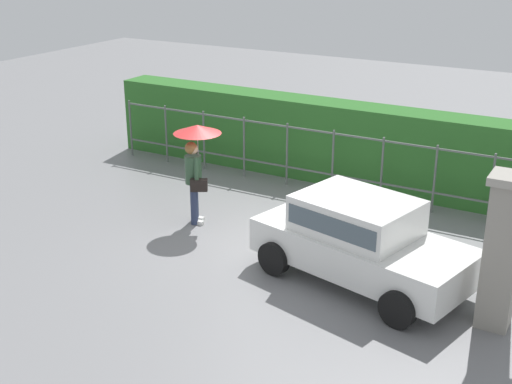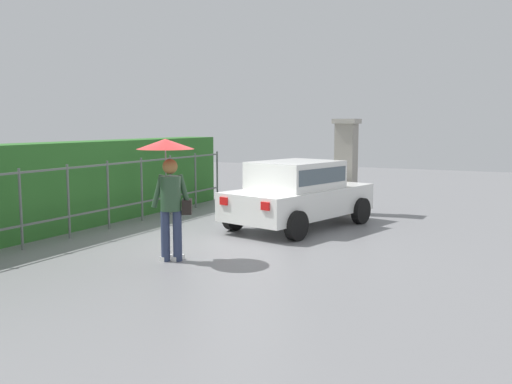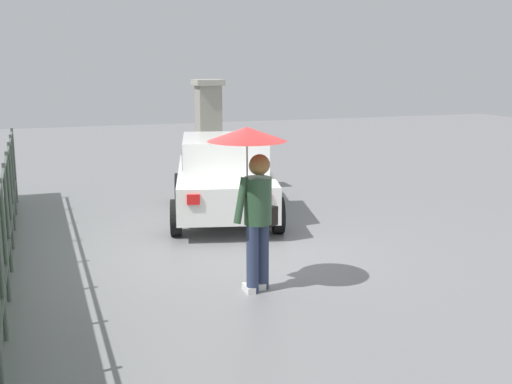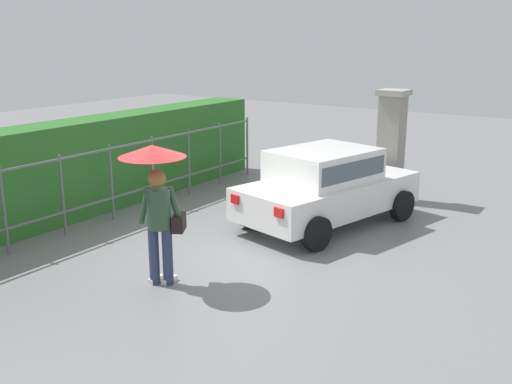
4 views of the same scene
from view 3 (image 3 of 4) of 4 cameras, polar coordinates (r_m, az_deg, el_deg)
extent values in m
plane|color=slate|center=(9.61, -2.44, -5.62)|extent=(40.00, 40.00, 0.00)
cube|color=white|center=(11.87, -2.83, 0.59)|extent=(3.98, 2.47, 0.60)
cube|color=white|center=(11.63, -2.83, 3.35)|extent=(2.19, 1.85, 0.60)
cube|color=#4C5B66|center=(11.62, -2.83, 3.45)|extent=(2.04, 1.83, 0.33)
cylinder|color=black|center=(13.15, -6.72, 0.36)|extent=(0.63, 0.32, 0.60)
cylinder|color=black|center=(13.21, 0.58, 0.49)|extent=(0.63, 0.32, 0.60)
cylinder|color=black|center=(10.71, -7.02, -2.23)|extent=(0.63, 0.32, 0.60)
cylinder|color=black|center=(10.79, 1.94, -2.05)|extent=(0.63, 0.32, 0.60)
cube|color=red|center=(10.01, -5.51, -0.65)|extent=(0.11, 0.21, 0.16)
cube|color=red|center=(10.07, 0.76, -0.53)|extent=(0.11, 0.21, 0.16)
cylinder|color=#2D3856|center=(8.01, -0.31, -5.93)|extent=(0.15, 0.15, 0.86)
cylinder|color=#2D3856|center=(8.16, 0.60, -5.61)|extent=(0.15, 0.15, 0.86)
cube|color=white|center=(8.18, -0.63, -8.45)|extent=(0.26, 0.10, 0.08)
cube|color=white|center=(8.32, 0.28, -8.09)|extent=(0.26, 0.10, 0.08)
cylinder|color=#2D4C33|center=(7.90, 0.15, -0.78)|extent=(0.34, 0.34, 0.58)
sphere|color=#DBAD89|center=(7.82, 0.15, 2.30)|extent=(0.22, 0.22, 0.22)
sphere|color=olive|center=(7.80, 0.32, 2.43)|extent=(0.25, 0.25, 0.25)
cylinder|color=#2D4C33|center=(7.78, -1.34, -0.75)|extent=(0.19, 0.24, 0.56)
cylinder|color=#2D4C33|center=(8.11, 0.72, -0.24)|extent=(0.19, 0.24, 0.56)
cylinder|color=#B2B2B7|center=(7.84, -0.78, 1.69)|extent=(0.02, 0.02, 0.77)
cone|color=red|center=(7.77, -0.79, 5.11)|extent=(0.96, 0.96, 0.17)
cube|color=black|center=(8.22, 0.68, -2.00)|extent=(0.37, 0.31, 0.24)
cube|color=gray|center=(14.04, -4.16, 4.63)|extent=(0.48, 0.48, 2.30)
cube|color=#9E998E|center=(13.94, -4.23, 9.57)|extent=(0.60, 0.60, 0.12)
cylinder|color=#59605B|center=(7.08, -21.47, -6.43)|extent=(0.05, 0.05, 1.50)
cylinder|color=#59605B|center=(8.19, -21.17, -4.01)|extent=(0.05, 0.05, 1.50)
cylinder|color=#59605B|center=(9.32, -20.95, -2.17)|extent=(0.05, 0.05, 1.50)
cylinder|color=#59605B|center=(10.45, -20.77, -0.72)|extent=(0.05, 0.05, 1.50)
cylinder|color=#59605B|center=(11.59, -20.63, 0.44)|extent=(0.05, 0.05, 1.50)
cylinder|color=#59605B|center=(12.74, -20.52, 1.39)|extent=(0.05, 0.05, 1.50)
cylinder|color=#59605B|center=(13.88, -20.42, 2.19)|extent=(0.05, 0.05, 1.50)
cube|color=#59605B|center=(8.62, -21.38, 1.29)|extent=(10.45, 0.03, 0.04)
cube|color=#59605B|center=(8.83, -20.91, -4.91)|extent=(10.45, 0.03, 0.04)
camera|label=1|loc=(20.02, 23.87, 18.58)|focal=47.98mm
camera|label=2|loc=(8.02, 73.09, -0.50)|focal=39.57mm
camera|label=4|loc=(8.30, 62.43, 10.33)|focal=41.26mm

